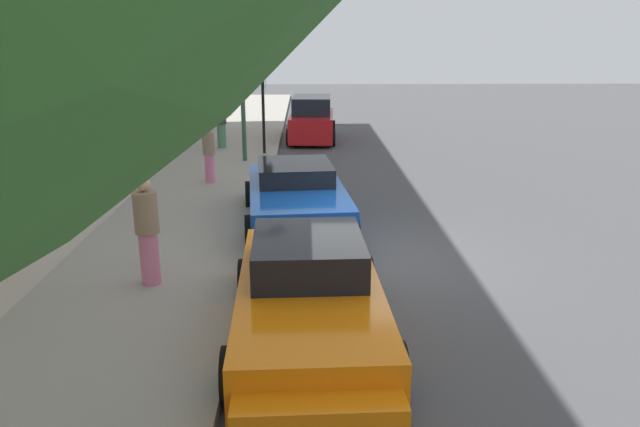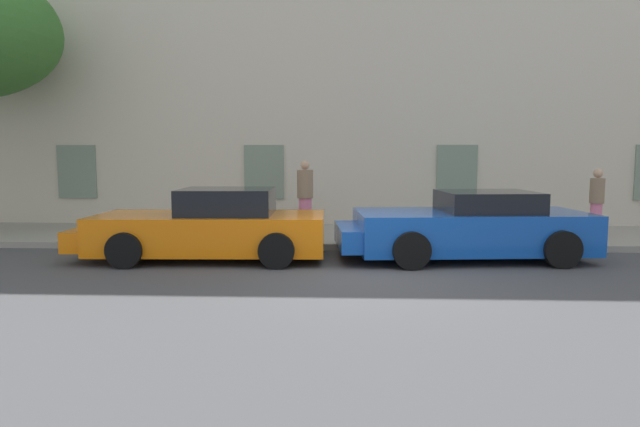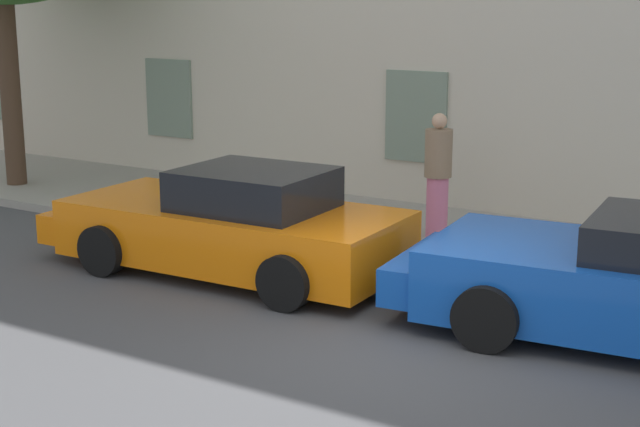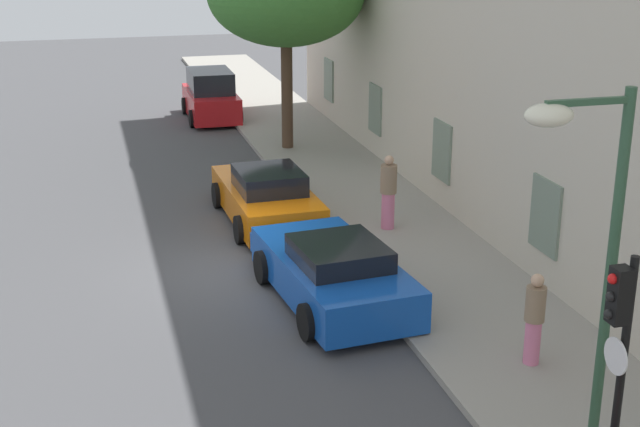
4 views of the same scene
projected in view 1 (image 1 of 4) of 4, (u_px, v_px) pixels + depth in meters
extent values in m
plane|color=#444447|center=(378.00, 259.00, 11.44)|extent=(80.00, 80.00, 0.00)
cube|color=gray|center=(162.00, 257.00, 11.32)|extent=(60.00, 3.47, 0.14)
cube|color=gray|center=(107.00, 151.00, 13.38)|extent=(1.10, 0.06, 1.50)
cube|color=gray|center=(161.00, 118.00, 18.47)|extent=(1.10, 0.06, 1.50)
cube|color=gray|center=(192.00, 100.00, 23.56)|extent=(1.10, 0.06, 1.50)
cube|color=orange|center=(309.00, 304.00, 8.30)|extent=(4.57, 2.06, 0.73)
cube|color=black|center=(308.00, 254.00, 8.44)|extent=(1.85, 1.59, 0.51)
cube|color=orange|center=(317.00, 392.00, 6.43)|extent=(1.41, 1.80, 0.40)
cylinder|color=black|center=(395.00, 369.00, 7.08)|extent=(0.67, 0.26, 0.67)
cylinder|color=black|center=(232.00, 374.00, 6.97)|extent=(0.67, 0.26, 0.67)
cylinder|color=black|center=(365.00, 277.00, 9.75)|extent=(0.67, 0.26, 0.67)
cylinder|color=black|center=(246.00, 280.00, 9.64)|extent=(0.67, 0.26, 0.67)
cube|color=#144CB2|center=(296.00, 201.00, 13.25)|extent=(4.67, 2.41, 0.78)
cube|color=black|center=(295.00, 172.00, 13.40)|extent=(1.94, 1.77, 0.40)
cube|color=#144CB2|center=(304.00, 234.00, 11.39)|extent=(1.51, 1.97, 0.43)
cylinder|color=black|center=(352.00, 229.00, 12.09)|extent=(0.72, 0.30, 0.70)
cylinder|color=black|center=(251.00, 232.00, 11.87)|extent=(0.72, 0.30, 0.70)
cylinder|color=black|center=(333.00, 193.00, 14.75)|extent=(0.72, 0.30, 0.70)
cylinder|color=black|center=(250.00, 196.00, 14.53)|extent=(0.72, 0.30, 0.70)
cube|color=red|center=(312.00, 125.00, 23.72)|extent=(3.82, 1.81, 0.94)
cube|color=#1E232B|center=(312.00, 105.00, 23.48)|extent=(2.31, 1.55, 0.67)
cylinder|color=black|center=(333.00, 137.00, 22.70)|extent=(0.66, 0.23, 0.65)
cylinder|color=black|center=(289.00, 137.00, 22.73)|extent=(0.66, 0.23, 0.65)
cylinder|color=black|center=(333.00, 128.00, 24.86)|extent=(0.66, 0.23, 0.65)
cylinder|color=black|center=(293.00, 128.00, 24.89)|extent=(0.66, 0.23, 0.65)
cylinder|color=black|center=(263.00, 100.00, 20.19)|extent=(0.10, 0.10, 3.61)
cube|color=black|center=(266.00, 59.00, 19.80)|extent=(0.22, 0.20, 0.66)
sphere|color=red|center=(269.00, 52.00, 19.74)|extent=(0.12, 0.12, 0.12)
sphere|color=black|center=(269.00, 59.00, 19.80)|extent=(0.12, 0.12, 0.12)
sphere|color=black|center=(270.00, 65.00, 19.86)|extent=(0.12, 0.12, 0.12)
cylinder|color=white|center=(265.00, 82.00, 20.01)|extent=(0.44, 0.02, 0.44)
cylinder|color=#2D5138|center=(242.00, 78.00, 18.78)|extent=(0.14, 0.14, 5.22)
cylinder|color=pink|center=(150.00, 258.00, 9.86)|extent=(0.39, 0.39, 0.89)
cylinder|color=#8C7259|center=(146.00, 212.00, 9.63)|extent=(0.48, 0.48, 0.68)
sphere|color=tan|center=(143.00, 184.00, 9.50)|extent=(0.22, 0.22, 0.22)
cylinder|color=#4C7F59|center=(222.00, 136.00, 21.57)|extent=(0.42, 0.42, 0.86)
cylinder|color=#333338|center=(221.00, 115.00, 21.35)|extent=(0.53, 0.53, 0.66)
sphere|color=tan|center=(220.00, 102.00, 21.22)|extent=(0.22, 0.22, 0.22)
cylinder|color=pink|center=(210.00, 168.00, 16.60)|extent=(0.36, 0.36, 0.78)
cylinder|color=#8C7259|center=(208.00, 144.00, 16.40)|extent=(0.45, 0.45, 0.60)
sphere|color=tan|center=(208.00, 128.00, 16.28)|extent=(0.22, 0.22, 0.22)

